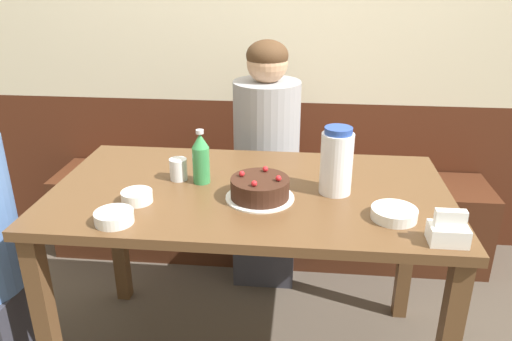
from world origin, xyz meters
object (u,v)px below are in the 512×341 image
Objects in this scene: napkin_holder at (448,231)px; glass_water_tall at (178,169)px; soju_bottle at (201,158)px; bowl_soup_white at (114,217)px; bowl_side_dish at (394,213)px; birthday_cake at (260,189)px; bench_seat at (267,216)px; person_teal_shirt at (266,171)px; water_pitcher at (337,162)px; bowl_rice_small at (137,197)px.

napkin_holder is 0.96m from glass_water_tall.
bowl_soup_white is (-0.21, -0.34, -0.08)m from soju_bottle.
bowl_side_dish is at bearing -18.19° from soju_bottle.
napkin_holder is at bearing -22.72° from birthday_cake.
bench_seat is at bearing 92.78° from birthday_cake.
napkin_holder is at bearing -1.04° from bowl_soup_white.
person_teal_shirt reaches higher than bench_seat.
water_pitcher is at bearing 15.74° from birthday_cake.
bowl_side_dish is at bearing -13.30° from birthday_cake.
napkin_holder reaches higher than bowl_soup_white.
bowl_soup_white is (-0.70, -0.29, -0.10)m from water_pitcher.
water_pitcher is at bearing 22.85° from bowl_soup_white.
soju_bottle is at bearing 153.13° from birthday_cake.
bench_seat is 1.26m from bowl_side_dish.
napkin_holder reaches higher than birthday_cake.
napkin_holder is at bearing -22.66° from glass_water_tall.
glass_water_tall is (-0.58, 0.06, -0.08)m from water_pitcher.
bowl_soup_white is at bearing -122.04° from soju_bottle.
bowl_soup_white is 0.15m from bowl_rice_small.
water_pitcher is (0.26, 0.07, 0.08)m from birthday_cake.
person_teal_shirt reaches higher than bowl_side_dish.
water_pitcher is 1.65× the size of bowl_side_dish.
bowl_rice_small is 0.09× the size of person_teal_shirt.
bench_seat is 1.32m from bowl_soup_white.
bench_seat is 1.11m from water_pitcher.
water_pitcher reaches higher than glass_water_tall.
bench_seat is 0.39m from person_teal_shirt.
bowl_rice_small is 0.22m from glass_water_tall.
bowl_side_dish is 0.79m from glass_water_tall.
bench_seat is 28.65× the size of glass_water_tall.
bench_seat is at bearing 109.99° from water_pitcher.
bench_seat is at bearing 77.00° from soju_bottle.
bowl_rice_small is at bearing 177.73° from bowl_side_dish.
glass_water_tall is at bearing 157.34° from napkin_holder.
soju_bottle is 1.67× the size of bowl_soup_white.
bowl_side_dish is 1.79× the size of glass_water_tall.
birthday_cake is 0.45m from bowl_side_dish.
birthday_cake is 1.95× the size of bowl_soup_white.
bench_seat is 1.43m from napkin_holder.
water_pitcher reaches higher than soju_bottle.
water_pitcher reaches higher than bowl_rice_small.
water_pitcher is at bearing 134.85° from napkin_holder.
person_teal_shirt reaches higher than birthday_cake.
birthday_cake is 0.20× the size of person_teal_shirt.
birthday_cake is 0.26m from soju_bottle.
water_pitcher reaches higher than bowl_soup_white.
soju_bottle is at bearing 156.07° from napkin_holder.
soju_bottle is at bearing 57.96° from bowl_soup_white.
glass_water_tall is at bearing 71.38° from bowl_soup_white.
birthday_cake is at bearing -87.22° from bench_seat.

